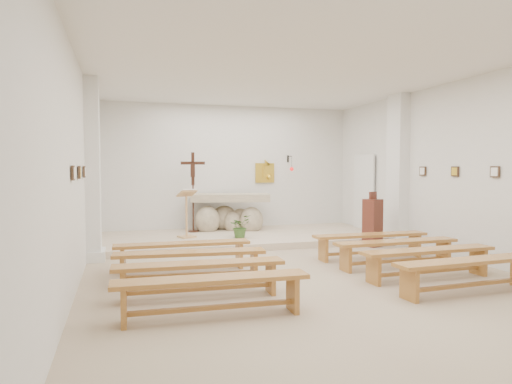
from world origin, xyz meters
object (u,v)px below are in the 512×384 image
object	(u,v)px
bench_left_front	(183,249)
crucifix_stand	(193,186)
donation_pedestal	(373,222)
bench_right_fourth	(468,268)
bench_right_front	(370,240)
bench_left_third	(200,271)
bench_right_third	(428,256)
lectern	(187,213)
bench_left_second	(190,259)
altar	(230,215)
bench_left_fourth	(212,287)
bench_right_second	(396,247)

from	to	relation	value
bench_left_front	crucifix_stand	bearing A→B (deg)	79.53
donation_pedestal	bench_right_fourth	xyz separation A→B (m)	(-0.78, -3.87, -0.18)
bench_right_front	bench_left_third	world-z (taller)	same
bench_right_front	bench_left_third	size ratio (longest dim) A/B	1.00
donation_pedestal	bench_right_third	bearing A→B (deg)	-124.45
lectern	bench_left_third	world-z (taller)	lectern
donation_pedestal	bench_left_second	size ratio (longest dim) A/B	0.53
bench_right_front	bench_right_fourth	xyz separation A→B (m)	(0.00, -2.64, 0.00)
altar	donation_pedestal	size ratio (longest dim) A/B	1.73
crucifix_stand	bench_right_third	bearing A→B (deg)	-47.00
bench_left_fourth	bench_right_fourth	distance (m)	3.69
bench_left_front	bench_right_front	world-z (taller)	same
altar	bench_right_fourth	size ratio (longest dim) A/B	0.92
bench_right_fourth	crucifix_stand	bearing A→B (deg)	111.96
bench_left_front	bench_left_fourth	size ratio (longest dim) A/B	1.00
bench_right_third	bench_left_fourth	distance (m)	3.79
altar	bench_right_front	bearing A→B (deg)	-50.17
bench_right_second	bench_left_fourth	xyz separation A→B (m)	(-3.69, -1.76, 0.00)
altar	donation_pedestal	world-z (taller)	donation_pedestal
bench_left_second	bench_right_second	xyz separation A→B (m)	(3.69, 0.00, 0.00)
bench_right_second	lectern	bearing A→B (deg)	130.89
lectern	bench_left_front	size ratio (longest dim) A/B	0.49
bench_left_second	bench_right_fourth	world-z (taller)	same
bench_right_front	donation_pedestal	bearing A→B (deg)	58.46
altar	bench_right_third	distance (m)	5.90
crucifix_stand	bench_left_third	bearing A→B (deg)	-83.20
bench_left_fourth	bench_right_fourth	world-z (taller)	same
altar	lectern	size ratio (longest dim) A/B	1.87
bench_left_third	bench_right_fourth	bearing A→B (deg)	-10.73
crucifix_stand	bench_right_third	xyz separation A→B (m)	(2.93, -5.45, -0.96)
bench_left_front	bench_right_front	distance (m)	3.69
bench_right_third	bench_left_fourth	xyz separation A→B (m)	(-3.69, -0.88, 0.00)
bench_left_second	bench_left_third	bearing A→B (deg)	-84.47
altar	bench_right_third	xyz separation A→B (m)	(1.95, -5.56, -0.18)
altar	bench_left_fourth	distance (m)	6.67
bench_left_front	bench_left_third	bearing A→B (deg)	-88.88
crucifix_stand	bench_right_third	size ratio (longest dim) A/B	0.87
donation_pedestal	bench_left_second	bearing A→B (deg)	-174.50
crucifix_stand	bench_right_front	world-z (taller)	crucifix_stand
bench_right_front	bench_right_second	distance (m)	0.88
bench_left_third	bench_right_third	size ratio (longest dim) A/B	1.00
lectern	bench_right_front	xyz separation A→B (m)	(3.22, -2.78, -0.35)
bench_left_third	lectern	bearing A→B (deg)	86.81
bench_right_second	bench_left_fourth	distance (m)	4.09
lectern	bench_left_second	xyz separation A→B (m)	(-0.47, -3.66, -0.35)
crucifix_stand	bench_right_fourth	distance (m)	7.04
bench_right_third	bench_left_second	bearing A→B (deg)	165.06
donation_pedestal	bench_right_fourth	size ratio (longest dim) A/B	0.53
bench_left_front	bench_right_second	distance (m)	3.79
lectern	bench_left_second	size ratio (longest dim) A/B	0.49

